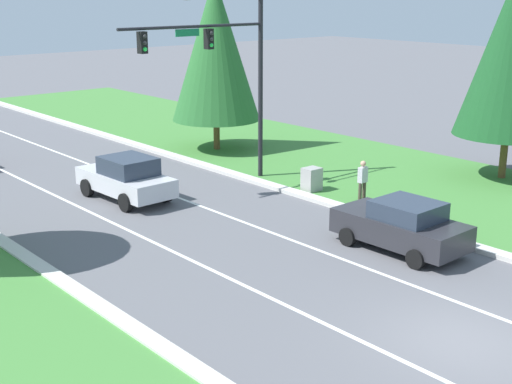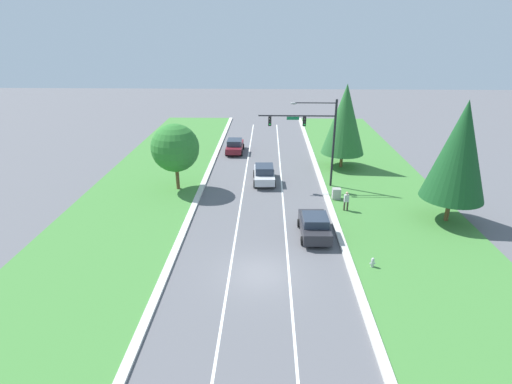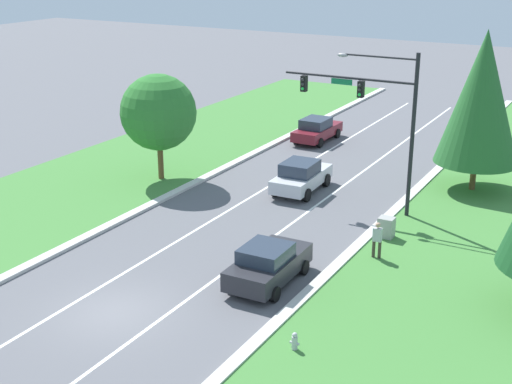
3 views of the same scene
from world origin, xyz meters
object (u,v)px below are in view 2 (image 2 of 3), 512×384
object	(u,v)px
silver_sedan	(264,174)
fire_hydrant	(372,263)
burgundy_sedan	(235,146)
utility_cabinet	(336,194)
traffic_signal_mast	(313,130)
pedestrian	(346,201)
conifer_far_right_tree	(345,119)
conifer_near_right_tree	(460,151)
charcoal_sedan	(314,225)
oak_near_left_tree	(175,148)

from	to	relation	value
silver_sedan	fire_hydrant	xyz separation A→B (m)	(6.85, -14.67, -0.53)
burgundy_sedan	silver_sedan	bearing A→B (deg)	-69.57
burgundy_sedan	utility_cabinet	distance (m)	17.14
traffic_signal_mast	utility_cabinet	bearing A→B (deg)	-58.42
burgundy_sedan	traffic_signal_mast	bearing A→B (deg)	-53.24
pedestrian	conifer_far_right_tree	xyz separation A→B (m)	(1.46, 11.12, 4.23)
traffic_signal_mast	conifer_near_right_tree	bearing A→B (deg)	-36.17
charcoal_sedan	pedestrian	bearing A→B (deg)	53.70
conifer_near_right_tree	oak_near_left_tree	bearing A→B (deg)	164.86
oak_near_left_tree	silver_sedan	bearing A→B (deg)	14.50
burgundy_sedan	pedestrian	xyz separation A→B (m)	(10.29, -16.36, 0.12)
silver_sedan	burgundy_sedan	size ratio (longest dim) A/B	0.99
traffic_signal_mast	pedestrian	world-z (taller)	traffic_signal_mast
silver_sedan	conifer_far_right_tree	size ratio (longest dim) A/B	0.52
charcoal_sedan	fire_hydrant	distance (m)	5.15
conifer_far_right_tree	pedestrian	bearing A→B (deg)	-97.48
burgundy_sedan	utility_cabinet	bearing A→B (deg)	-54.25
burgundy_sedan	pedestrian	world-z (taller)	pedestrian
utility_cabinet	oak_near_left_tree	size ratio (longest dim) A/B	0.17
silver_sedan	utility_cabinet	size ratio (longest dim) A/B	4.46
burgundy_sedan	fire_hydrant	xyz separation A→B (m)	(10.46, -24.63, -0.47)
utility_cabinet	fire_hydrant	xyz separation A→B (m)	(0.57, -10.64, -0.17)
fire_hydrant	oak_near_left_tree	bearing A→B (deg)	139.42
oak_near_left_tree	utility_cabinet	bearing A→B (deg)	-7.97
conifer_far_right_tree	oak_near_left_tree	bearing A→B (deg)	-157.10
silver_sedan	burgundy_sedan	distance (m)	10.60
fire_hydrant	pedestrian	bearing A→B (deg)	91.18
utility_cabinet	conifer_near_right_tree	distance (m)	10.12
silver_sedan	fire_hydrant	bearing A→B (deg)	-67.17
utility_cabinet	charcoal_sedan	bearing A→B (deg)	-111.46
oak_near_left_tree	conifer_far_right_tree	size ratio (longest dim) A/B	0.70
fire_hydrant	oak_near_left_tree	xyz separation A→B (m)	(-14.74, 12.63, 3.60)
conifer_near_right_tree	charcoal_sedan	bearing A→B (deg)	-165.70
pedestrian	utility_cabinet	bearing A→B (deg)	-84.74
pedestrian	fire_hydrant	size ratio (longest dim) A/B	2.41
conifer_near_right_tree	conifer_far_right_tree	bearing A→B (deg)	114.99
traffic_signal_mast	conifer_far_right_tree	size ratio (longest dim) A/B	0.93
oak_near_left_tree	fire_hydrant	bearing A→B (deg)	-40.58
fire_hydrant	conifer_far_right_tree	xyz separation A→B (m)	(1.29, 19.40, 4.83)
utility_cabinet	oak_near_left_tree	xyz separation A→B (m)	(-14.17, 1.98, 3.43)
silver_sedan	traffic_signal_mast	bearing A→B (deg)	-13.56
traffic_signal_mast	fire_hydrant	bearing A→B (deg)	-79.68
silver_sedan	conifer_far_right_tree	world-z (taller)	conifer_far_right_tree
conifer_near_right_tree	oak_near_left_tree	xyz separation A→B (m)	(-21.96, 5.94, -1.68)
silver_sedan	fire_hydrant	size ratio (longest dim) A/B	6.54
utility_cabinet	conifer_far_right_tree	bearing A→B (deg)	77.99
conifer_near_right_tree	oak_near_left_tree	world-z (taller)	conifer_near_right_tree
charcoal_sedan	silver_sedan	xyz separation A→B (m)	(-3.68, 10.63, 0.05)
charcoal_sedan	oak_near_left_tree	bearing A→B (deg)	142.37
utility_cabinet	oak_near_left_tree	bearing A→B (deg)	172.03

